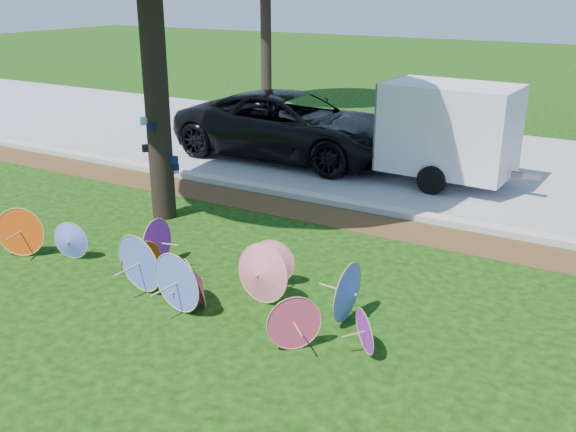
% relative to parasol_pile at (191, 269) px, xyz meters
% --- Properties ---
extents(ground, '(90.00, 90.00, 0.00)m').
position_rel_parasol_pile_xyz_m(ground, '(0.30, -0.69, -0.39)').
color(ground, black).
rests_on(ground, ground).
extents(mulch_strip, '(90.00, 1.00, 0.01)m').
position_rel_parasol_pile_xyz_m(mulch_strip, '(0.30, 3.81, -0.38)').
color(mulch_strip, '#472D16').
rests_on(mulch_strip, ground).
extents(curb, '(90.00, 0.30, 0.12)m').
position_rel_parasol_pile_xyz_m(curb, '(0.30, 4.51, -0.33)').
color(curb, '#B7B5AD').
rests_on(curb, ground).
extents(street, '(90.00, 8.00, 0.01)m').
position_rel_parasol_pile_xyz_m(street, '(0.30, 8.66, -0.38)').
color(street, gray).
rests_on(street, ground).
extents(parasol_pile, '(6.62, 1.73, 0.88)m').
position_rel_parasol_pile_xyz_m(parasol_pile, '(0.00, 0.00, 0.00)').
color(parasol_pile, '#5B6DE2').
rests_on(parasol_pile, ground).
extents(black_van, '(5.78, 2.68, 1.60)m').
position_rel_parasol_pile_xyz_m(black_van, '(-2.49, 7.19, 0.42)').
color(black_van, black).
rests_on(black_van, ground).
extents(cargo_trailer, '(2.74, 1.82, 2.46)m').
position_rel_parasol_pile_xyz_m(cargo_trailer, '(1.51, 6.93, 0.84)').
color(cargo_trailer, silver).
rests_on(cargo_trailer, ground).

